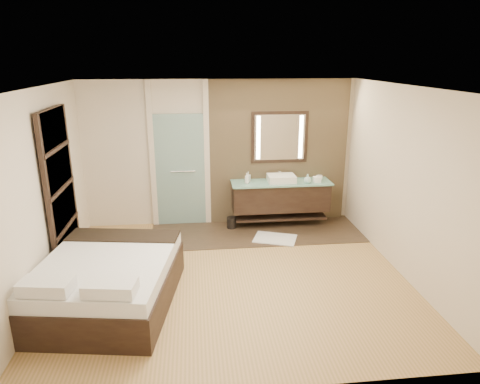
{
  "coord_description": "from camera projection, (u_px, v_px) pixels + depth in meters",
  "views": [
    {
      "loc": [
        -0.49,
        -5.56,
        3.07
      ],
      "look_at": [
        0.19,
        0.6,
        1.11
      ],
      "focal_mm": 32.0,
      "sensor_mm": 36.0,
      "label": 1
    }
  ],
  "objects": [
    {
      "name": "floor",
      "position": [
        232.0,
        277.0,
        6.25
      ],
      "size": [
        5.0,
        5.0,
        0.0
      ],
      "primitive_type": "plane",
      "color": "#A07D43",
      "rests_on": "ground"
    },
    {
      "name": "tile_strip",
      "position": [
        256.0,
        232.0,
        7.82
      ],
      "size": [
        3.8,
        1.3,
        0.01
      ],
      "primitive_type": "cube",
      "color": "#35291D",
      "rests_on": "floor"
    },
    {
      "name": "stone_wall",
      "position": [
        279.0,
        153.0,
        8.05
      ],
      "size": [
        2.6,
        0.08,
        2.7
      ],
      "primitive_type": "cube",
      "color": "#A1845C",
      "rests_on": "floor"
    },
    {
      "name": "vanity",
      "position": [
        281.0,
        196.0,
        8.0
      ],
      "size": [
        1.85,
        0.55,
        0.88
      ],
      "color": "black",
      "rests_on": "stone_wall"
    },
    {
      "name": "mirror_unit",
      "position": [
        280.0,
        137.0,
        7.91
      ],
      "size": [
        1.06,
        0.04,
        0.96
      ],
      "color": "black",
      "rests_on": "stone_wall"
    },
    {
      "name": "frosted_door",
      "position": [
        180.0,
        166.0,
        7.91
      ],
      "size": [
        1.1,
        0.12,
        2.7
      ],
      "color": "#BAEBE3",
      "rests_on": "floor"
    },
    {
      "name": "shoji_partition",
      "position": [
        61.0,
        191.0,
        6.19
      ],
      "size": [
        0.06,
        1.2,
        2.4
      ],
      "color": "black",
      "rests_on": "floor"
    },
    {
      "name": "bed",
      "position": [
        107.0,
        282.0,
        5.47
      ],
      "size": [
        1.91,
        2.24,
        0.78
      ],
      "rotation": [
        0.0,
        0.0,
        -0.16
      ],
      "color": "black",
      "rests_on": "floor"
    },
    {
      "name": "bath_mat",
      "position": [
        275.0,
        239.0,
        7.52
      ],
      "size": [
        0.85,
        0.72,
        0.02
      ],
      "primitive_type": "cube",
      "rotation": [
        0.0,
        0.0,
        -0.36
      ],
      "color": "silver",
      "rests_on": "floor"
    },
    {
      "name": "waste_bin",
      "position": [
        232.0,
        223.0,
        7.98
      ],
      "size": [
        0.21,
        0.21,
        0.22
      ],
      "primitive_type": "cylinder",
      "rotation": [
        0.0,
        0.0,
        0.18
      ],
      "color": "black",
      "rests_on": "floor"
    },
    {
      "name": "tissue_box",
      "position": [
        317.0,
        179.0,
        7.87
      ],
      "size": [
        0.13,
        0.13,
        0.1
      ],
      "primitive_type": "cube",
      "rotation": [
        0.0,
        0.0,
        0.08
      ],
      "color": "white",
      "rests_on": "vanity"
    },
    {
      "name": "soap_bottle_a",
      "position": [
        247.0,
        178.0,
        7.76
      ],
      "size": [
        0.09,
        0.09,
        0.2
      ],
      "primitive_type": "imported",
      "rotation": [
        0.0,
        0.0,
        0.18
      ],
      "color": "white",
      "rests_on": "vanity"
    },
    {
      "name": "soap_bottle_b",
      "position": [
        248.0,
        177.0,
        7.9
      ],
      "size": [
        0.1,
        0.1,
        0.18
      ],
      "primitive_type": "imported",
      "rotation": [
        0.0,
        0.0,
        -0.27
      ],
      "color": "#B2B2B2",
      "rests_on": "vanity"
    },
    {
      "name": "soap_bottle_c",
      "position": [
        308.0,
        179.0,
        7.81
      ],
      "size": [
        0.17,
        0.17,
        0.17
      ],
      "primitive_type": "imported",
      "rotation": [
        0.0,
        0.0,
        -0.35
      ],
      "color": "#AAD6D3",
      "rests_on": "vanity"
    },
    {
      "name": "cup",
      "position": [
        319.0,
        178.0,
        7.97
      ],
      "size": [
        0.14,
        0.14,
        0.1
      ],
      "primitive_type": "imported",
      "rotation": [
        0.0,
        0.0,
        0.15
      ],
      "color": "white",
      "rests_on": "vanity"
    }
  ]
}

